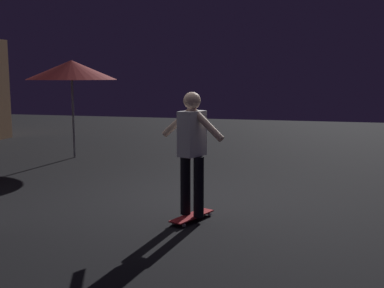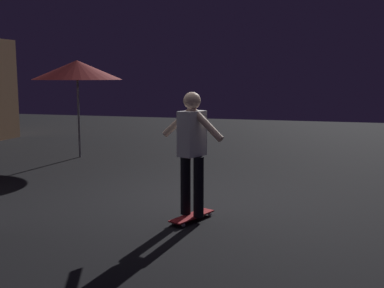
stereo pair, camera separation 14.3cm
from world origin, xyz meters
name	(u,v)px [view 1 (the left image)]	position (x,y,z in m)	size (l,w,h in m)	color
ground_plane	(183,202)	(0.00, 0.00, 0.00)	(28.00, 28.00, 0.00)	black
patio_umbrella	(72,70)	(3.27, 3.59, 2.07)	(2.10, 2.10, 2.30)	slate
skateboard_ridden	(192,216)	(-0.87, -0.37, 0.06)	(0.80, 0.47, 0.07)	#AD1E23
skater	(192,145)	(-0.87, -0.37, 1.04)	(0.44, 0.95, 1.67)	black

